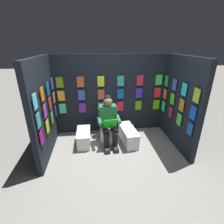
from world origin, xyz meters
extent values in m
plane|color=gray|center=(0.00, 0.00, 0.00)|extent=(30.00, 30.00, 0.00)
cube|color=black|center=(0.00, -1.67, 1.02)|extent=(2.96, 0.10, 2.04)
cube|color=#4CE6A2|center=(1.25, -1.58, 0.72)|extent=(0.17, 0.01, 0.26)
cube|color=purple|center=(0.75, -1.58, 0.72)|extent=(0.17, 0.01, 0.26)
cube|color=blue|center=(0.25, -1.58, 0.72)|extent=(0.17, 0.01, 0.26)
cube|color=red|center=(-0.25, -1.58, 0.72)|extent=(0.17, 0.01, 0.26)
cube|color=#51B50E|center=(-0.75, -1.58, 0.72)|extent=(0.17, 0.01, 0.26)
cube|color=#7CB90A|center=(-1.25, -1.58, 0.72)|extent=(0.17, 0.01, 0.26)
cube|color=gold|center=(1.25, -1.58, 1.06)|extent=(0.17, 0.01, 0.26)
cube|color=blue|center=(0.75, -1.58, 1.06)|extent=(0.17, 0.01, 0.26)
cube|color=#C34B39|center=(0.25, -1.58, 1.06)|extent=(0.17, 0.01, 0.26)
cube|color=blue|center=(-0.25, -1.58, 1.06)|extent=(0.17, 0.01, 0.26)
cube|color=#3B25DC|center=(-0.75, -1.58, 1.06)|extent=(0.17, 0.01, 0.26)
cube|color=red|center=(-1.25, -1.58, 1.06)|extent=(0.17, 0.01, 0.26)
cube|color=#639013|center=(1.25, -1.58, 1.40)|extent=(0.17, 0.01, 0.26)
cube|color=#BE5528|center=(0.75, -1.58, 1.40)|extent=(0.17, 0.01, 0.26)
cube|color=#D1E123|center=(0.25, -1.58, 1.40)|extent=(0.17, 0.01, 0.26)
cube|color=teal|center=(-0.25, -1.58, 1.40)|extent=(0.17, 0.01, 0.26)
cube|color=#B82636|center=(-0.75, -1.58, 1.40)|extent=(0.17, 0.01, 0.26)
cube|color=#3DCB56|center=(-1.25, -1.58, 1.40)|extent=(0.17, 0.01, 0.26)
cube|color=black|center=(-1.48, -0.81, 1.02)|extent=(0.10, 1.62, 2.04)
cube|color=#2DE688|center=(-1.40, -1.45, 0.72)|extent=(0.01, 0.17, 0.26)
cube|color=maroon|center=(-1.40, -1.02, 0.72)|extent=(0.01, 0.17, 0.26)
cube|color=#51C743|center=(-1.40, -0.59, 0.72)|extent=(0.01, 0.17, 0.26)
cube|color=#0F4B9F|center=(-1.40, -0.17, 0.72)|extent=(0.01, 0.17, 0.26)
cube|color=#C06C3E|center=(-1.40, -1.45, 1.06)|extent=(0.01, 0.17, 0.26)
cube|color=#51E420|center=(-1.40, -1.02, 1.06)|extent=(0.01, 0.17, 0.26)
cube|color=#BC792B|center=(-1.40, -0.59, 1.06)|extent=(0.01, 0.17, 0.26)
cube|color=blue|center=(-1.40, -0.17, 1.06)|extent=(0.01, 0.17, 0.26)
cube|color=#16B563|center=(-1.40, -1.45, 1.40)|extent=(0.01, 0.17, 0.26)
cube|color=#4152CB|center=(-1.40, -1.02, 1.40)|extent=(0.01, 0.17, 0.26)
cube|color=#23CCD7|center=(-1.40, -0.59, 1.40)|extent=(0.01, 0.17, 0.26)
cube|color=#95B82C|center=(-1.40, -0.17, 1.40)|extent=(0.01, 0.17, 0.26)
cube|color=black|center=(1.48, -0.81, 1.02)|extent=(0.10, 1.62, 2.04)
cube|color=#99086E|center=(1.40, -0.17, 0.72)|extent=(0.01, 0.17, 0.26)
cube|color=#AEDC1B|center=(1.40, -0.59, 0.72)|extent=(0.01, 0.17, 0.26)
cube|color=green|center=(1.40, -1.02, 0.72)|extent=(0.01, 0.17, 0.26)
cube|color=#362C8C|center=(1.40, -1.45, 0.72)|extent=(0.01, 0.17, 0.26)
cube|color=teal|center=(1.40, -0.17, 1.06)|extent=(0.01, 0.17, 0.26)
cube|color=purple|center=(1.40, -0.59, 1.06)|extent=(0.01, 0.17, 0.26)
cube|color=maroon|center=(1.40, -1.02, 1.06)|extent=(0.01, 0.17, 0.26)
cube|color=#BE6631|center=(1.40, -1.45, 1.06)|extent=(0.01, 0.17, 0.26)
cube|color=#53C9EF|center=(1.40, -0.17, 1.40)|extent=(0.01, 0.17, 0.26)
cube|color=#C7800D|center=(1.40, -0.59, 1.40)|extent=(0.01, 0.17, 0.26)
cube|color=#10579C|center=(1.40, -1.02, 1.40)|extent=(0.01, 0.17, 0.26)
cube|color=#3946C1|center=(1.40, -1.45, 1.40)|extent=(0.01, 0.17, 0.26)
cylinder|color=white|center=(0.13, -1.11, 0.20)|extent=(0.38, 0.38, 0.40)
cylinder|color=white|center=(0.13, -1.11, 0.41)|extent=(0.41, 0.41, 0.02)
cube|color=white|center=(0.15, -1.36, 0.58)|extent=(0.39, 0.21, 0.36)
cylinder|color=white|center=(0.14, -1.28, 0.58)|extent=(0.39, 0.10, 0.39)
cube|color=#286B42|center=(0.13, -1.08, 0.68)|extent=(0.41, 0.25, 0.52)
sphere|color=brown|center=(0.13, -1.05, 1.04)|extent=(0.21, 0.21, 0.21)
sphere|color=black|center=(0.13, -1.08, 1.11)|extent=(0.17, 0.17, 0.17)
cylinder|color=black|center=(0.02, -0.88, 0.44)|extent=(0.18, 0.41, 0.15)
cylinder|color=black|center=(0.22, -0.87, 0.44)|extent=(0.18, 0.41, 0.15)
cylinder|color=black|center=(0.01, -0.70, 0.21)|extent=(0.12, 0.12, 0.42)
cylinder|color=black|center=(0.21, -0.69, 0.21)|extent=(0.12, 0.12, 0.42)
cube|color=black|center=(0.00, -0.64, 0.04)|extent=(0.13, 0.27, 0.09)
cube|color=black|center=(0.20, -0.63, 0.04)|extent=(0.13, 0.27, 0.09)
cylinder|color=#286B42|center=(-0.10, -0.91, 0.66)|extent=(0.11, 0.31, 0.13)
cylinder|color=#286B42|center=(0.34, -0.88, 0.66)|extent=(0.11, 0.31, 0.13)
cube|color=#11C016|center=(0.11, -0.74, 0.64)|extent=(0.31, 0.15, 0.23)
cube|color=silver|center=(-0.35, -0.94, 0.18)|extent=(0.37, 0.81, 0.35)
cube|color=white|center=(-0.35, -0.94, 0.37)|extent=(0.40, 0.85, 0.03)
cube|color=white|center=(0.72, -0.98, 0.16)|extent=(0.30, 0.63, 0.33)
cube|color=white|center=(0.72, -0.98, 0.34)|extent=(0.32, 0.66, 0.03)
camera|label=1|loc=(0.46, 2.50, 2.26)|focal=26.56mm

